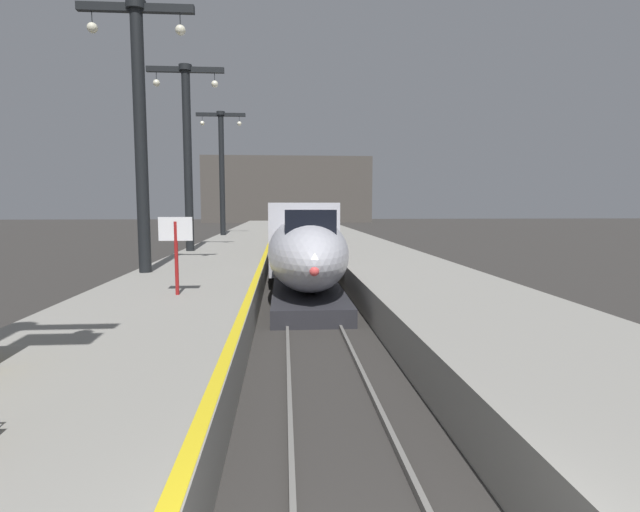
% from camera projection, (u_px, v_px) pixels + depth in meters
% --- Properties ---
extents(platform_left, '(4.80, 110.00, 1.05)m').
position_uv_depth(platform_left, '(226.00, 259.00, 27.26)').
color(platform_left, gray).
rests_on(platform_left, ground).
extents(platform_right, '(4.80, 110.00, 1.05)m').
position_uv_depth(platform_right, '(370.00, 258.00, 27.86)').
color(platform_right, gray).
rests_on(platform_right, ground).
extents(platform_left_safety_stripe, '(0.20, 107.80, 0.01)m').
position_uv_depth(platform_left_safety_stripe, '(267.00, 249.00, 27.38)').
color(platform_left_safety_stripe, yellow).
rests_on(platform_left_safety_stripe, platform_left).
extents(rail_main_left, '(0.08, 110.00, 0.12)m').
position_uv_depth(rail_main_left, '(285.00, 261.00, 30.28)').
color(rail_main_left, slate).
rests_on(rail_main_left, ground).
extents(rail_main_right, '(0.08, 110.00, 0.12)m').
position_uv_depth(rail_main_right, '(309.00, 261.00, 30.39)').
color(rail_main_right, slate).
rests_on(rail_main_right, ground).
extents(highspeed_train_main, '(2.92, 39.15, 3.60)m').
position_uv_depth(highspeed_train_main, '(296.00, 230.00, 32.29)').
color(highspeed_train_main, silver).
rests_on(highspeed_train_main, ground).
extents(station_column_mid, '(4.00, 0.68, 9.52)m').
position_uv_depth(station_column_mid, '(140.00, 113.00, 17.35)').
color(station_column_mid, black).
rests_on(station_column_mid, platform_left).
extents(station_column_far, '(4.00, 0.68, 9.76)m').
position_uv_depth(station_column_far, '(187.00, 141.00, 25.93)').
color(station_column_far, black).
rests_on(station_column_far, platform_left).
extents(station_column_distant, '(4.00, 0.68, 10.11)m').
position_uv_depth(station_column_distant, '(222.00, 162.00, 40.33)').
color(station_column_distant, black).
rests_on(station_column_distant, platform_left).
extents(departure_info_board, '(0.90, 0.10, 2.12)m').
position_uv_depth(departure_info_board, '(176.00, 240.00, 13.22)').
color(departure_info_board, maroon).
rests_on(departure_info_board, platform_left).
extents(terminus_back_wall, '(36.00, 2.00, 14.00)m').
position_uv_depth(terminus_back_wall, '(287.00, 189.00, 103.54)').
color(terminus_back_wall, '#4C4742').
rests_on(terminus_back_wall, ground).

